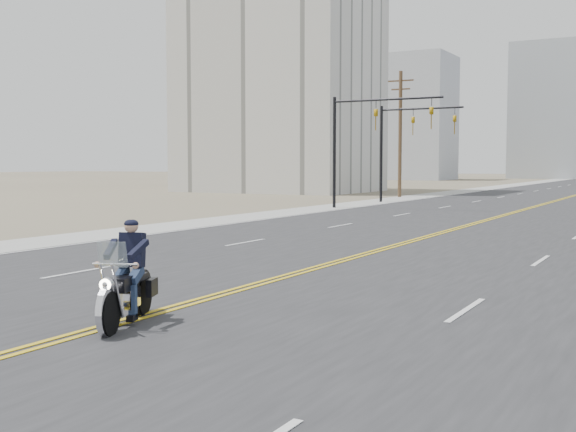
# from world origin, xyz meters

# --- Properties ---
(ground_plane) EXTENTS (400.00, 400.00, 0.00)m
(ground_plane) POSITION_xyz_m (0.00, 0.00, 0.00)
(ground_plane) COLOR #776D56
(ground_plane) RESTS_ON ground
(sidewalk_left) EXTENTS (3.00, 200.00, 0.01)m
(sidewalk_left) POSITION_xyz_m (-11.50, 70.00, 0.01)
(sidewalk_left) COLOR #A5A5A0
(sidewalk_left) RESTS_ON ground
(traffic_mast_left) EXTENTS (7.10, 0.26, 7.00)m
(traffic_mast_left) POSITION_xyz_m (-8.98, 32.00, 4.94)
(traffic_mast_left) COLOR black
(traffic_mast_left) RESTS_ON ground
(traffic_mast_far) EXTENTS (6.10, 0.26, 7.00)m
(traffic_mast_far) POSITION_xyz_m (-9.31, 40.00, 4.87)
(traffic_mast_far) COLOR black
(traffic_mast_far) RESTS_ON ground
(utility_pole_left) EXTENTS (2.20, 0.30, 10.50)m
(utility_pole_left) POSITION_xyz_m (-12.50, 48.00, 5.48)
(utility_pole_left) COLOR brown
(utility_pole_left) RESTS_ON ground
(apartment_block) EXTENTS (18.00, 14.00, 30.00)m
(apartment_block) POSITION_xyz_m (-28.00, 55.00, 15.00)
(apartment_block) COLOR silver
(apartment_block) RESTS_ON ground
(haze_bldg_a) EXTENTS (14.00, 12.00, 22.00)m
(haze_bldg_a) POSITION_xyz_m (-35.00, 115.00, 11.00)
(haze_bldg_a) COLOR #B7BCC6
(haze_bldg_a) RESTS_ON ground
(haze_bldg_d) EXTENTS (20.00, 15.00, 26.00)m
(haze_bldg_d) POSITION_xyz_m (-12.00, 140.00, 13.00)
(haze_bldg_d) COLOR #ADB2B7
(haze_bldg_d) RESTS_ON ground
(haze_bldg_f) EXTENTS (12.00, 12.00, 16.00)m
(haze_bldg_f) POSITION_xyz_m (-50.00, 130.00, 8.00)
(haze_bldg_f) COLOR #ADB2B7
(haze_bldg_f) RESTS_ON ground
(motorcyclist) EXTENTS (1.79, 2.53, 1.82)m
(motorcyclist) POSITION_xyz_m (0.15, -0.01, 0.91)
(motorcyclist) COLOR black
(motorcyclist) RESTS_ON ground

